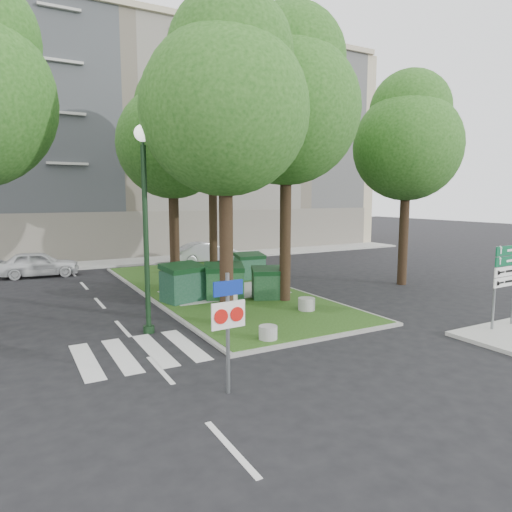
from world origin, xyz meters
TOP-DOWN VIEW (x-y plane):
  - ground at (0.00, 0.00)m, footprint 120.00×120.00m
  - median_island at (0.50, 8.00)m, footprint 6.00×16.00m
  - median_kerb at (0.50, 8.00)m, footprint 6.30×16.30m
  - building_sidewalk at (0.00, 18.50)m, footprint 42.00×3.00m
  - zebra_crossing at (-3.75, 1.50)m, footprint 5.00×3.00m
  - apartment_building at (0.00, 26.00)m, footprint 41.00×12.00m
  - tree_median_near_left at (-1.41, 2.56)m, footprint 5.20×5.20m
  - tree_median_near_right at (2.09, 4.56)m, footprint 5.60×5.60m
  - tree_median_mid at (-0.91, 9.06)m, footprint 4.80×4.80m
  - tree_median_far at (2.29, 12.06)m, footprint 5.80×5.80m
  - tree_street_right at (9.09, 5.06)m, footprint 5.00×5.00m
  - dumpster_a at (-1.59, 6.30)m, footprint 1.86×1.51m
  - dumpster_b at (0.01, 5.94)m, footprint 1.82×1.53m
  - dumpster_c at (1.61, 5.05)m, footprint 1.65×1.42m
  - dumpster_d at (3.00, 9.35)m, footprint 1.48×1.09m
  - bollard_left at (-1.12, 0.50)m, footprint 0.54×0.54m
  - bollard_right at (1.82, 2.75)m, footprint 0.62×0.62m
  - bollard_mid at (-0.17, 5.00)m, footprint 0.57×0.57m
  - litter_bin at (2.71, 11.87)m, footprint 0.35×0.35m
  - street_lamp at (-3.88, 3.15)m, footprint 0.50×0.50m
  - traffic_sign_pole at (-3.59, -2.00)m, footprint 0.79×0.09m
  - directional_sign at (6.05, -2.00)m, footprint 1.30×0.14m
  - car_white at (-6.20, 15.80)m, footprint 4.14×2.01m
  - car_silver at (3.54, 16.19)m, footprint 4.04×1.57m

SIDE VIEW (x-z plane):
  - ground at x=0.00m, z-range 0.00..0.00m
  - zebra_crossing at x=-3.75m, z-range 0.00..0.01m
  - median_kerb at x=0.50m, z-range 0.00..0.10m
  - median_island at x=0.50m, z-range 0.00..0.12m
  - building_sidewalk at x=0.00m, z-range 0.00..0.12m
  - bollard_left at x=-1.12m, z-range 0.12..0.51m
  - bollard_mid at x=-0.17m, z-range 0.12..0.52m
  - bollard_right at x=1.82m, z-range 0.12..0.56m
  - litter_bin at x=2.71m, z-range 0.12..0.74m
  - car_silver at x=3.54m, z-range 0.00..1.31m
  - car_white at x=-6.20m, z-range 0.00..1.36m
  - dumpster_c at x=1.61m, z-range 0.09..1.39m
  - dumpster_d at x=3.00m, z-range 0.09..1.41m
  - dumpster_b at x=0.01m, z-range 0.09..1.53m
  - dumpster_a at x=-1.59m, z-range 0.09..1.60m
  - traffic_sign_pole at x=-3.59m, z-range 0.37..3.02m
  - directional_sign at x=6.05m, z-range 0.55..3.14m
  - street_lamp at x=-3.88m, z-range 0.82..7.15m
  - tree_median_mid at x=-0.91m, z-range 1.98..11.97m
  - tree_street_right at x=9.09m, z-range 1.95..12.02m
  - tree_median_near_left at x=-1.41m, z-range 2.05..12.58m
  - tree_median_near_right at x=2.09m, z-range 2.26..13.72m
  - apartment_building at x=0.00m, z-range 0.00..16.00m
  - tree_median_far at x=2.29m, z-range 2.36..14.28m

